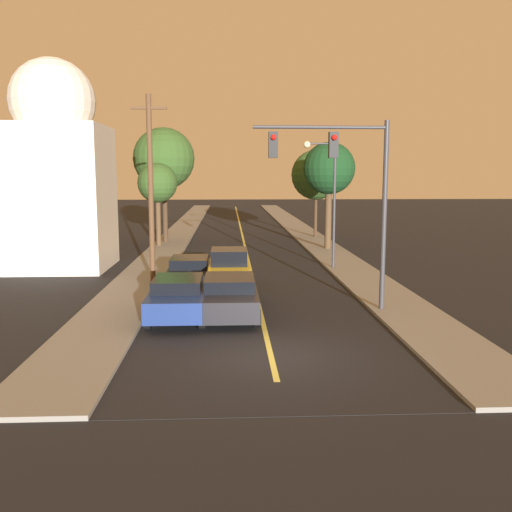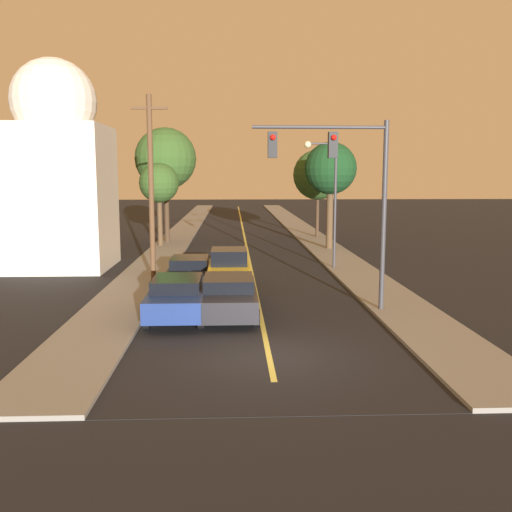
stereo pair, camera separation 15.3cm
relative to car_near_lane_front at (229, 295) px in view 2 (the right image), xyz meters
The scene contains 16 objects.
ground_plane 4.84m from the car_near_lane_front, 76.30° to the right, with size 200.00×200.00×0.00m, color black.
road_surface 31.39m from the car_near_lane_front, 87.93° to the left, with size 8.08×80.00×0.01m.
sidewalk_left 31.64m from the car_near_lane_front, 97.56° to the left, with size 2.50×80.00×0.12m.
sidewalk_right 32.02m from the car_near_lane_front, 78.43° to the left, with size 2.50×80.00×0.12m.
car_near_lane_front is the anchor object (origin of this frame).
car_near_lane_second 4.71m from the car_near_lane_front, 90.00° to the left, with size 1.86×4.26×1.80m.
car_outer_lane_front 1.79m from the car_near_lane_front, behind, with size 1.99×4.83×1.47m.
car_outer_lane_second 6.00m from the car_near_lane_front, 107.23° to the left, with size 1.98×4.89×1.31m.
traffic_signal_mast 5.86m from the car_near_lane_front, ahead, with size 4.81×0.42×6.76m.
streetlamp_right 11.62m from the car_near_lane_front, 62.44° to the left, with size 1.73×0.36×6.59m.
utility_pole_left 8.06m from the car_near_lane_front, 119.41° to the left, with size 1.60×0.24×8.39m.
tree_left_near 20.57m from the car_near_lane_front, 103.82° to the left, with size 2.72×2.72×5.66m.
tree_left_far 22.87m from the car_near_lane_front, 101.93° to the left, with size 4.39×4.39×8.20m.
tree_right_near 25.96m from the car_near_lane_front, 74.50° to the left, with size 3.88×3.88×6.79m.
tree_right_far 19.28m from the car_near_lane_front, 69.41° to the left, with size 3.40×3.40×6.97m.
domed_building_left 14.84m from the car_near_lane_front, 129.76° to the left, with size 5.30×5.30×10.93m.
Camera 2 is at (-1.00, -15.19, 4.99)m, focal length 40.00 mm.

